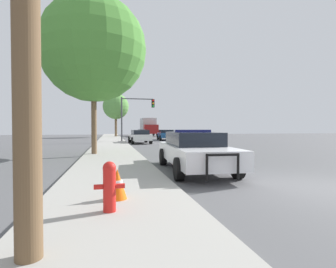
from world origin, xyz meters
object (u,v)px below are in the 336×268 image
(police_car, at_px, (194,150))
(car_background_midblock, at_px, (140,136))
(traffic_light, at_px, (136,110))
(tree_sidewalk_far, at_px, (116,106))
(fire_hydrant, at_px, (109,185))
(car_background_oncoming, at_px, (166,134))
(box_truck, at_px, (148,127))
(car_background_distant, at_px, (142,133))
(traffic_cone, at_px, (117,184))
(tree_sidewalk_near, at_px, (93,49))

(police_car, relative_size, car_background_midblock, 1.25)
(police_car, relative_size, traffic_light, 1.17)
(car_background_midblock, distance_m, tree_sidewalk_far, 18.18)
(tree_sidewalk_far, bearing_deg, traffic_light, -83.33)
(fire_hydrant, xyz_separation_m, car_background_midblock, (2.88, 21.39, 0.13))
(police_car, xyz_separation_m, car_background_oncoming, (3.85, 22.86, -0.04))
(car_background_oncoming, bearing_deg, police_car, 84.70)
(car_background_midblock, height_order, box_truck, box_truck)
(traffic_light, relative_size, car_background_distant, 1.06)
(car_background_midblock, distance_m, car_background_oncoming, 7.17)
(car_background_distant, xyz_separation_m, car_background_oncoming, (1.76, -10.31, 0.03))
(police_car, xyz_separation_m, car_background_distant, (2.09, 33.17, -0.07))
(car_background_midblock, distance_m, traffic_cone, 20.81)
(car_background_distant, xyz_separation_m, tree_sidewalk_near, (-5.93, -27.38, 5.14))
(fire_hydrant, xyz_separation_m, box_truck, (6.99, 43.91, 1.17))
(car_background_oncoming, distance_m, box_truck, 16.58)
(fire_hydrant, height_order, box_truck, box_truck)
(police_car, xyz_separation_m, tree_sidewalk_near, (-3.84, 5.79, 5.07))
(fire_hydrant, bearing_deg, police_car, 56.41)
(fire_hydrant, distance_m, traffic_light, 24.09)
(fire_hydrant, xyz_separation_m, traffic_light, (2.70, 23.77, 2.87))
(police_car, distance_m, fire_hydrant, 5.42)
(box_truck, height_order, tree_sidewalk_far, tree_sidewalk_far)
(police_car, bearing_deg, tree_sidewalk_far, -83.40)
(car_background_distant, bearing_deg, tree_sidewalk_near, -97.96)
(police_car, height_order, tree_sidewalk_near, tree_sidewalk_near)
(car_background_midblock, bearing_deg, traffic_cone, -99.74)
(fire_hydrant, distance_m, box_truck, 44.48)
(police_car, relative_size, tree_sidewalk_near, 0.64)
(tree_sidewalk_far, xyz_separation_m, tree_sidewalk_near, (-1.77, -28.66, 0.82))
(car_background_oncoming, relative_size, tree_sidewalk_near, 0.56)
(tree_sidewalk_near, bearing_deg, box_truck, 76.87)
(car_background_midblock, bearing_deg, traffic_light, 91.99)
(car_background_oncoming, relative_size, traffic_cone, 7.88)
(traffic_light, relative_size, tree_sidewalk_near, 0.55)
(police_car, height_order, car_background_distant, police_car)
(police_car, bearing_deg, tree_sidewalk_near, -53.27)
(car_background_distant, bearing_deg, police_car, -89.34)
(car_background_oncoming, xyz_separation_m, tree_sidewalk_far, (-5.92, 11.59, 4.29))
(tree_sidewalk_far, bearing_deg, car_background_oncoming, -62.96)
(car_background_distant, bearing_deg, car_background_oncoming, -76.06)
(traffic_light, xyz_separation_m, car_background_oncoming, (4.14, 3.60, -2.74))
(car_background_distant, distance_m, traffic_cone, 37.25)
(box_truck, bearing_deg, car_background_midblock, 79.36)
(police_car, relative_size, traffic_cone, 8.96)
(box_truck, bearing_deg, car_background_distant, 72.66)
(traffic_light, relative_size, box_truck, 0.69)
(car_background_distant, distance_m, tree_sidewalk_far, 6.13)
(tree_sidewalk_near, xyz_separation_m, traffic_cone, (1.00, -9.54, -5.38))
(tree_sidewalk_near, bearing_deg, tree_sidewalk_far, 86.46)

